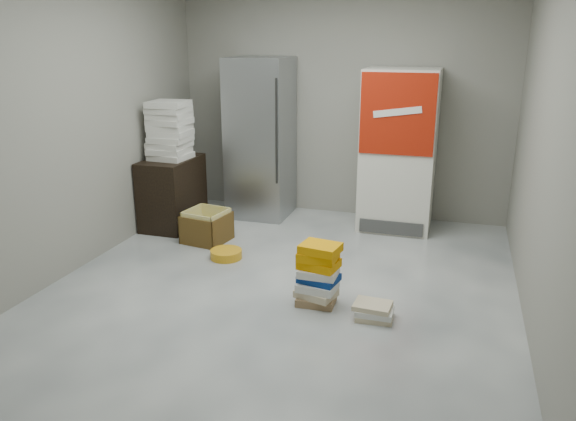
# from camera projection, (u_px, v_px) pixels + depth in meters

# --- Properties ---
(ground) EXTENTS (5.00, 5.00, 0.00)m
(ground) POSITION_uv_depth(u_px,v_px,m) (277.00, 294.00, 4.84)
(ground) COLOR silver
(ground) RESTS_ON ground
(room_shell) EXTENTS (4.04, 5.04, 2.82)m
(room_shell) POSITION_uv_depth(u_px,v_px,m) (275.00, 82.00, 4.31)
(room_shell) COLOR gray
(room_shell) RESTS_ON ground
(steel_fridge) EXTENTS (0.70, 0.72, 1.90)m
(steel_fridge) POSITION_uv_depth(u_px,v_px,m) (261.00, 138.00, 6.75)
(steel_fridge) COLOR #A4A7AC
(steel_fridge) RESTS_ON ground
(coke_cooler) EXTENTS (0.80, 0.73, 1.80)m
(coke_cooler) POSITION_uv_depth(u_px,v_px,m) (399.00, 150.00, 6.30)
(coke_cooler) COLOR silver
(coke_cooler) RESTS_ON ground
(wood_shelf) EXTENTS (0.50, 0.80, 0.80)m
(wood_shelf) POSITION_uv_depth(u_px,v_px,m) (172.00, 193.00, 6.49)
(wood_shelf) COLOR black
(wood_shelf) RESTS_ON ground
(supply_box_stack) EXTENTS (0.45, 0.44, 0.65)m
(supply_box_stack) POSITION_uv_depth(u_px,v_px,m) (170.00, 130.00, 6.27)
(supply_box_stack) COLOR silver
(supply_box_stack) RESTS_ON wood_shelf
(phonebook_stack_main) EXTENTS (0.38, 0.33, 0.53)m
(phonebook_stack_main) POSITION_uv_depth(u_px,v_px,m) (318.00, 274.00, 4.61)
(phonebook_stack_main) COLOR #8E6F4C
(phonebook_stack_main) RESTS_ON ground
(phonebook_stack_side) EXTENTS (0.32, 0.24, 0.13)m
(phonebook_stack_side) POSITION_uv_depth(u_px,v_px,m) (374.00, 311.00, 4.41)
(phonebook_stack_side) COLOR beige
(phonebook_stack_side) RESTS_ON ground
(cardboard_box) EXTENTS (0.49, 0.49, 0.35)m
(cardboard_box) POSITION_uv_depth(u_px,v_px,m) (207.00, 228.00, 6.06)
(cardboard_box) COLOR gold
(cardboard_box) RESTS_ON ground
(bucket_lid) EXTENTS (0.41, 0.41, 0.08)m
(bucket_lid) POSITION_uv_depth(u_px,v_px,m) (226.00, 254.00, 5.62)
(bucket_lid) COLOR orange
(bucket_lid) RESTS_ON ground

